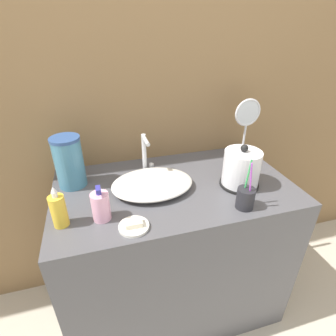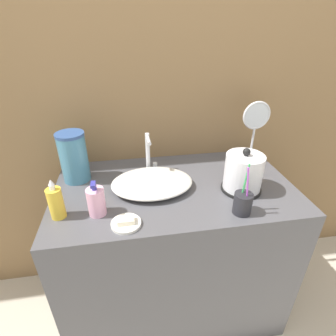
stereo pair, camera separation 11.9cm
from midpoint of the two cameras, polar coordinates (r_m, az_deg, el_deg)
wall_back at (r=1.40m, az=1.52°, el=20.03°), size 6.00×0.04×2.60m
vanity_counter at (r=1.52m, az=3.61°, el=-17.40°), size 1.12×0.64×0.84m
sink_basin at (r=1.22m, az=-0.69°, el=-3.27°), size 0.38×0.29×0.06m
faucet at (r=1.31m, az=-1.57°, el=3.47°), size 0.06×0.12×0.21m
electric_kettle at (r=1.24m, az=18.70°, el=-1.33°), size 0.18×0.18×0.21m
toothbrush_cup at (r=1.11m, az=18.97°, el=-7.29°), size 0.07×0.07×0.22m
lotion_bottle at (r=1.06m, az=-12.28°, el=-7.20°), size 0.07×0.07×0.15m
shampoo_bottle at (r=1.09m, az=-20.37°, el=-7.17°), size 0.06×0.06×0.17m
soap_dish at (r=1.02m, az=-5.79°, el=-11.89°), size 0.12×0.12×0.03m
vanity_mirror at (r=1.47m, az=20.57°, el=8.04°), size 0.15×0.10×0.34m
water_pitcher at (r=1.30m, az=-17.42°, el=2.23°), size 0.13×0.13×0.24m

